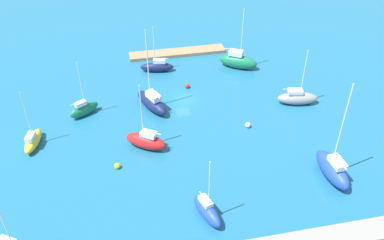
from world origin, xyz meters
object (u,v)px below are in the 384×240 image
object	(u,v)px
sailboat_blue_off_beacon	(333,169)
sailboat_green_far_north	(238,61)
pier_dock	(177,53)
mooring_buoy_red	(187,86)
sailboat_navy_far_south	(157,66)
sailboat_yellow_along_channel	(33,140)
sailboat_blue_mid_basin	(207,211)
mooring_buoy_white	(248,125)
sailboat_red_west_end	(146,141)
sailboat_green_east_end	(84,109)
sailboat_gray_lone_south	(297,98)
mooring_buoy_yellow	(117,166)
sailboat_navy_near_pier	(152,102)

from	to	relation	value
sailboat_blue_off_beacon	sailboat_green_far_north	world-z (taller)	sailboat_blue_off_beacon
pier_dock	mooring_buoy_red	world-z (taller)	mooring_buoy_red
pier_dock	mooring_buoy_red	bearing A→B (deg)	87.97
sailboat_navy_far_south	sailboat_yellow_along_channel	bearing A→B (deg)	50.88
sailboat_blue_mid_basin	sailboat_navy_far_south	distance (m)	37.06
sailboat_yellow_along_channel	mooring_buoy_white	bearing A→B (deg)	-80.39
sailboat_red_west_end	mooring_buoy_white	distance (m)	16.54
pier_dock	sailboat_green_far_north	world-z (taller)	sailboat_green_far_north
sailboat_yellow_along_channel	sailboat_green_far_north	distance (m)	40.53
sailboat_blue_mid_basin	sailboat_navy_far_south	bearing A→B (deg)	162.90
sailboat_green_east_end	sailboat_gray_lone_south	distance (m)	36.05
sailboat_green_far_north	mooring_buoy_red	bearing A→B (deg)	-123.73
sailboat_blue_mid_basin	sailboat_green_far_north	bearing A→B (deg)	138.74
sailboat_green_far_north	mooring_buoy_yellow	distance (m)	34.70
sailboat_red_west_end	sailboat_gray_lone_south	bearing A→B (deg)	-133.73
pier_dock	mooring_buoy_red	xyz separation A→B (m)	(0.47, 13.23, 0.07)
sailboat_navy_near_pier	sailboat_navy_far_south	world-z (taller)	sailboat_navy_near_pier
sailboat_green_far_north	mooring_buoy_red	size ratio (longest dim) A/B	15.00
sailboat_red_west_end	sailboat_blue_mid_basin	bearing A→B (deg)	144.23
sailboat_green_east_end	sailboat_green_far_north	size ratio (longest dim) A/B	0.81
sailboat_blue_off_beacon	sailboat_green_far_north	distance (m)	32.09
sailboat_green_far_north	sailboat_blue_mid_basin	distance (m)	38.17
sailboat_green_far_north	sailboat_navy_far_south	xyz separation A→B (m)	(15.68, -1.75, -0.42)
sailboat_yellow_along_channel	mooring_buoy_red	world-z (taller)	sailboat_yellow_along_channel
sailboat_gray_lone_south	sailboat_navy_near_pier	bearing A→B (deg)	-177.23
sailboat_blue_mid_basin	mooring_buoy_yellow	distance (m)	15.27
sailboat_navy_far_south	mooring_buoy_red	world-z (taller)	sailboat_navy_far_south
sailboat_yellow_along_channel	mooring_buoy_white	distance (m)	33.12
sailboat_gray_lone_south	mooring_buoy_white	bearing A→B (deg)	-144.43
pier_dock	mooring_buoy_yellow	xyz separation A→B (m)	(14.28, 32.04, 0.09)
sailboat_blue_off_beacon	sailboat_yellow_along_channel	xyz separation A→B (m)	(40.84, -15.28, -0.57)
sailboat_blue_off_beacon	mooring_buoy_yellow	distance (m)	29.83
sailboat_navy_near_pier	mooring_buoy_white	xyz separation A→B (m)	(-14.31, 8.26, -0.93)
pier_dock	sailboat_gray_lone_south	bearing A→B (deg)	127.79
sailboat_red_west_end	mooring_buoy_red	world-z (taller)	sailboat_red_west_end
sailboat_red_west_end	sailboat_yellow_along_channel	xyz separation A→B (m)	(16.62, -3.86, -0.32)
sailboat_navy_near_pier	mooring_buoy_white	bearing A→B (deg)	-145.23
sailboat_blue_off_beacon	mooring_buoy_white	world-z (taller)	sailboat_blue_off_beacon
sailboat_blue_off_beacon	sailboat_blue_mid_basin	world-z (taller)	sailboat_blue_off_beacon
sailboat_gray_lone_south	sailboat_navy_far_south	distance (m)	27.11
sailboat_red_west_end	mooring_buoy_yellow	size ratio (longest dim) A/B	12.90
sailboat_yellow_along_channel	sailboat_navy_far_south	world-z (taller)	sailboat_yellow_along_channel
sailboat_blue_off_beacon	mooring_buoy_yellow	size ratio (longest dim) A/B	17.58
sailboat_navy_far_south	sailboat_green_east_end	bearing A→B (deg)	50.82
sailboat_red_west_end	sailboat_gray_lone_south	distance (m)	27.49
sailboat_green_east_end	sailboat_blue_off_beacon	bearing A→B (deg)	-65.02
sailboat_blue_off_beacon	sailboat_green_far_north	xyz separation A→B (m)	(3.86, -31.86, -0.08)
sailboat_red_west_end	sailboat_blue_mid_basin	distance (m)	15.95
sailboat_blue_off_beacon	mooring_buoy_white	size ratio (longest dim) A/B	16.88
sailboat_gray_lone_south	mooring_buoy_red	distance (m)	19.56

